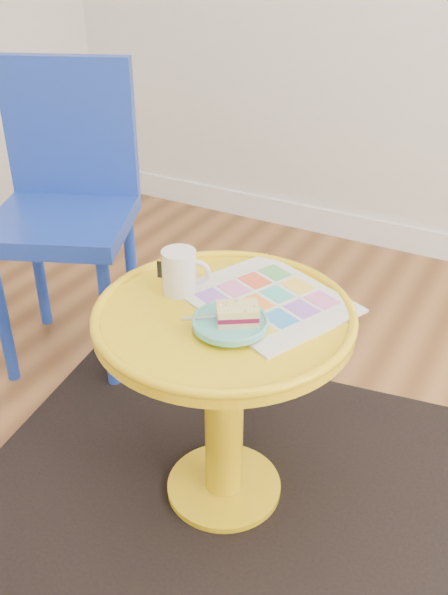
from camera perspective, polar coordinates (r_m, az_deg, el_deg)
The scene contains 9 objects.
room_walls at distance 2.50m, azimuth -6.51°, elevation -0.30°, with size 4.00×4.00×4.00m.
rug at distance 1.83m, azimuth 0.00°, elevation -16.16°, with size 1.30×1.10×0.01m, color black.
side_table at distance 1.56m, azimuth 0.00°, elevation -6.20°, with size 0.59×0.59×0.56m.
chair at distance 2.18m, azimuth -13.43°, elevation 8.53°, with size 0.55×0.55×0.95m.
newspaper at distance 1.52m, azimuth 3.70°, elevation -0.20°, with size 0.35×0.30×0.01m, color silver.
mug at distance 1.53m, azimuth -3.79°, elevation 2.33°, with size 0.11×0.08×0.11m.
plate at distance 1.41m, azimuth 0.54°, elevation -2.22°, with size 0.16×0.16×0.02m.
cake_slice at distance 1.39m, azimuth 1.18°, elevation -1.38°, with size 0.11×0.10×0.04m.
fork at distance 1.41m, azimuth -0.53°, elevation -1.67°, with size 0.12×0.10×0.00m.
Camera 1 is at (0.27, -0.73, 1.34)m, focal length 40.00 mm.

